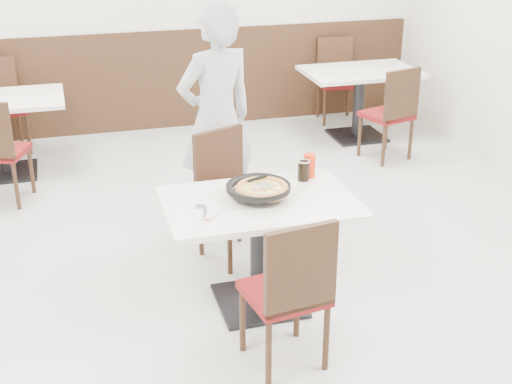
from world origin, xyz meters
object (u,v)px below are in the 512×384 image
object	(u,v)px
bg_chair_right_far	(338,81)
pizza	(262,190)
cola_glass	(304,171)
bg_chair_left_far	(3,108)
side_plate	(203,214)
bg_table_right	(359,104)
chair_far	(234,198)
red_cup	(309,165)
bg_chair_left_near	(0,149)
bg_chair_right_near	(387,113)
main_table	(259,253)
chair_near	(284,289)
bg_table_left	(2,137)
pizza_pan	(258,192)
diner_person	(216,120)

from	to	relation	value
bg_chair_right_far	pizza	bearing A→B (deg)	69.90
cola_glass	bg_chair_left_far	xyz separation A→B (m)	(-2.09, 3.26, -0.34)
side_plate	bg_table_right	world-z (taller)	side_plate
bg_chair_right_far	chair_far	bearing A→B (deg)	64.51
chair_far	red_cup	world-z (taller)	chair_far
bg_chair_left_near	bg_chair_right_near	bearing A→B (deg)	20.99
chair_far	bg_chair_right_near	size ratio (longest dim) A/B	1.00
main_table	chair_near	bearing A→B (deg)	-93.11
chair_far	bg_chair_left_near	size ratio (longest dim) A/B	1.00
red_cup	bg_chair_right_far	world-z (taller)	bg_chair_right_far
chair_far	bg_chair_right_far	size ratio (longest dim) A/B	1.00
cola_glass	bg_chair_left_far	distance (m)	3.88
bg_table_left	bg_chair_right_near	distance (m)	3.73
pizza_pan	main_table	bearing A→B (deg)	-94.95
diner_person	bg_chair_right_far	world-z (taller)	diner_person
main_table	chair_far	world-z (taller)	chair_far
bg_chair_left_far	chair_near	bearing A→B (deg)	97.71
red_cup	bg_table_right	size ratio (longest dim) A/B	0.13
bg_table_left	bg_chair_right_far	xyz separation A→B (m)	(3.67, 0.71, 0.10)
main_table	bg_chair_left_far	xyz separation A→B (m)	(-1.71, 3.50, 0.10)
main_table	bg_chair_left_near	distance (m)	2.79
red_cup	cola_glass	bearing A→B (deg)	-140.37
main_table	side_plate	world-z (taller)	side_plate
bg_chair_right_near	bg_chair_right_far	bearing A→B (deg)	73.33
chair_far	bg_chair_right_far	world-z (taller)	same
bg_table_right	bg_chair_left_far	bearing A→B (deg)	171.86
bg_chair_left_near	bg_table_right	world-z (taller)	bg_chair_left_near
side_plate	red_cup	size ratio (longest dim) A/B	1.01
side_plate	main_table	bearing A→B (deg)	16.91
main_table	bg_table_right	distance (m)	3.56
pizza	cola_glass	distance (m)	0.42
main_table	bg_table_right	world-z (taller)	same
bg_chair_left_near	bg_table_right	size ratio (longest dim) A/B	0.79
bg_table_left	bg_chair_left_near	distance (m)	0.66
diner_person	side_plate	bearing A→B (deg)	54.73
bg_chair_left_far	diner_person	bearing A→B (deg)	112.46
pizza_pan	bg_chair_right_far	bearing A→B (deg)	61.05
pizza_pan	bg_chair_left_far	world-z (taller)	bg_chair_left_far
side_plate	red_cup	distance (m)	0.91
pizza_pan	cola_glass	xyz separation A→B (m)	(0.37, 0.20, 0.02)
cola_glass	diner_person	distance (m)	1.05
pizza	red_cup	xyz separation A→B (m)	(0.41, 0.28, 0.02)
bg_chair_right_near	chair_far	bearing A→B (deg)	-157.72
pizza_pan	pizza	distance (m)	0.04
chair_near	bg_table_left	size ratio (longest dim) A/B	0.79
bg_table_right	diner_person	bearing A→B (deg)	-138.22
side_plate	chair_far	bearing A→B (deg)	63.71
bg_chair_left_near	bg_chair_right_near	size ratio (longest dim) A/B	1.00
bg_table_right	bg_chair_right_far	world-z (taller)	bg_chair_right_far
main_table	pizza_pan	bearing A→B (deg)	85.05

